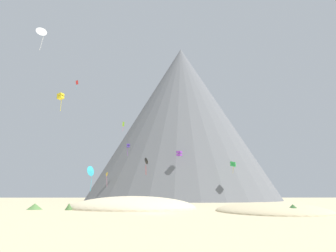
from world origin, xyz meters
name	(u,v)px	position (x,y,z in m)	size (l,w,h in m)	color
ground_plane	(156,214)	(0.00, 0.00, 0.00)	(400.00, 400.00, 0.00)	#CCBA8E
dune_foreground_left	(133,208)	(-3.65, 12.74, 0.00)	(18.47, 19.95, 3.71)	beige
dune_foreground_right	(269,211)	(14.31, 3.78, 0.00)	(19.43, 13.35, 2.24)	#CCBA8E
bush_ridge_crest	(35,206)	(-17.27, 9.46, 0.43)	(2.16, 2.16, 0.86)	#568442
bush_low_patch	(145,208)	(-1.44, 5.08, 0.42)	(2.49, 2.49, 0.84)	#668C4C
bush_near_right	(69,207)	(-12.04, 8.01, 0.46)	(1.10, 1.10, 0.92)	#477238
bush_scatter_east	(293,210)	(14.16, -3.36, 0.55)	(2.27, 2.27, 1.10)	#386633
rock_massif	(183,125)	(10.09, 81.48, 30.02)	(83.19, 83.19, 64.05)	slate
kite_lime_mid	(123,125)	(-9.96, 48.61, 21.81)	(0.64, 0.48, 2.85)	#8CD133
kite_green_low	(233,164)	(21.24, 47.33, 10.42)	(1.91, 1.86, 3.33)	green
kite_violet_low	(179,154)	(6.36, 50.55, 13.82)	(1.80, 1.81, 1.41)	purple
kite_white_high	(41,32)	(-23.36, 19.17, 33.76)	(2.20, 1.73, 5.08)	white
kite_gold_low	(106,174)	(-15.31, 55.15, 8.06)	(1.02, 1.37, 4.54)	gold
kite_red_high	(77,83)	(-26.36, 55.78, 37.35)	(0.93, 0.51, 3.18)	red
kite_cyan_low	(91,171)	(-14.52, 30.98, 7.10)	(1.53, 2.24, 5.41)	#33BCDB
kite_indigo_mid	(128,146)	(-9.39, 58.49, 17.34)	(1.12, 1.11, 3.87)	#5138B2
kite_black_low	(146,161)	(-2.46, 29.46, 9.13)	(1.28, 1.60, 3.69)	black
kite_yellow_mid	(61,96)	(-19.81, 23.14, 21.62)	(1.42, 1.38, 3.83)	yellow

